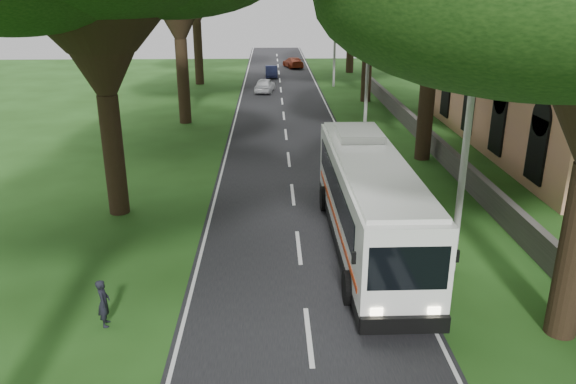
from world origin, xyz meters
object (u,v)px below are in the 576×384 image
Objects in this scene: distant_car_a at (265,85)px; distant_car_b at (271,72)px; coach_bus at (369,200)px; pole_far at (335,45)px; pole_mid at (367,74)px; distant_car_c at (293,62)px; pedestrian at (104,303)px; pole_near at (464,160)px.

distant_car_a is 1.07× the size of distant_car_b.
coach_bus is at bearing 105.92° from distant_car_a.
pole_mid is at bearing -90.00° from pole_far.
distant_car_b is (-6.41, 6.35, -3.53)m from pole_far.
distant_car_a is 0.89× the size of distant_car_c.
pole_mid is 0.64× the size of coach_bus.
pole_mid is 27.34m from distant_car_b.
pedestrian reaches higher than distant_car_c.
pole_far is 1.77× the size of distant_car_c.
pedestrian reaches higher than distant_car_a.
pole_mid reaches higher than coach_bus.
pole_near is 54.45m from distant_car_c.
pole_near is 40.00m from pole_far.
distant_car_a is at bearing 65.55° from distant_car_c.
distant_car_a is (-7.07, 16.72, -3.46)m from pole_mid.
distant_car_a is at bearing 96.66° from coach_bus.
pole_near is at bearing -90.00° from pole_far.
distant_car_a is 17.84m from distant_car_c.
pole_far reaches higher than distant_car_b.
pedestrian is at bearing -164.79° from pole_near.
pedestrian is at bearing -96.95° from distant_car_b.
coach_bus is at bearing -86.26° from distant_car_b.
distant_car_c is at bearing 104.23° from pole_far.
distant_car_c is at bearing 69.50° from distant_car_b.
pole_near is 0.64× the size of coach_bus.
pedestrian is at bearing -149.82° from coach_bus.
pole_far reaches higher than distant_car_a.
distant_car_a reaches higher than distant_car_b.
pole_far is 44.84m from pedestrian.
distant_car_a is at bearing 100.89° from pole_near.
coach_bus is 44.46m from distant_car_b.
coach_bus is 34.95m from distant_car_a.
distant_car_c is at bearing 93.80° from pole_near.
pedestrian is at bearing 92.36° from distant_car_a.
distant_car_c is 2.95× the size of pedestrian.
coach_bus reaches higher than distant_car_c.
pole_far is 1.98× the size of distant_car_a.
distant_car_c is (-3.61, 54.21, -3.50)m from pole_near.
pole_near is at bearing -36.57° from coach_bus.
pole_far is at bearing 90.00° from pole_mid.
distant_car_c is at bearing 96.02° from pole_mid.
distant_car_a is at bearing -16.56° from pedestrian.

